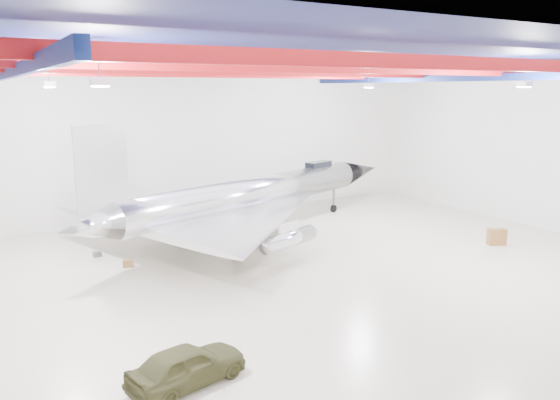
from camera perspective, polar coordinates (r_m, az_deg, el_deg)
floor at (r=28.93m, az=0.40°, el=-7.56°), size 40.00×40.00×0.00m
wall_back at (r=41.23m, az=-10.06°, el=5.84°), size 40.00×0.00×40.00m
wall_right at (r=41.32m, az=25.35°, el=4.93°), size 0.00×30.00×30.00m
ceiling at (r=27.38m, az=0.43°, el=14.74°), size 40.00×40.00×0.00m
ceiling_structure at (r=27.35m, az=0.43°, el=13.33°), size 39.50×29.50×1.08m
jet_aircraft at (r=35.36m, az=-2.96°, el=0.26°), size 27.53×20.90×7.80m
jeep at (r=18.72m, az=-9.69°, el=-16.64°), size 4.28×2.48×1.37m
desk at (r=36.32m, az=21.70°, el=-3.60°), size 1.21×0.94×0.99m
crate_ply at (r=30.88m, az=-15.60°, el=-6.38°), size 0.64×0.55×0.39m
toolbox_red at (r=33.85m, az=-5.26°, el=-4.48°), size 0.54×0.48×0.31m
parts_bin at (r=36.71m, az=0.29°, el=-3.12°), size 0.56×0.47×0.36m
crate_small at (r=33.21m, az=-18.55°, el=-5.37°), size 0.48×0.41×0.30m
tool_chest at (r=34.26m, az=0.55°, el=-4.20°), size 0.50×0.50×0.35m
oil_barrel at (r=33.81m, az=-2.01°, el=-4.43°), size 0.53×0.44×0.34m
spares_box at (r=37.37m, az=-3.81°, el=-2.85°), size 0.48×0.48×0.39m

